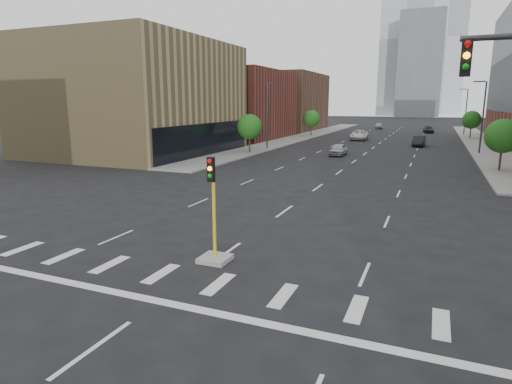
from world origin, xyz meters
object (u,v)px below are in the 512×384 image
Objects in this scene: median_traffic_signal at (214,239)px; car_near_left at (338,150)px; car_deep_right at (428,130)px; car_far_left at (359,135)px; car_distant at (379,126)px; car_mid_right at (419,141)px.

median_traffic_signal is 38.03m from car_near_left.
car_near_left reaches higher than car_deep_right.
car_far_left is 33.98m from car_distant.
car_mid_right is 1.09× the size of car_distant.
car_near_left is 0.88× the size of car_deep_right.
median_traffic_signal reaches higher than car_near_left.
car_distant is at bearing 106.31° from car_mid_right.
car_near_left is 0.70× the size of car_far_left.
car_deep_right is 1.11× the size of car_distant.
car_deep_right is at bearing -50.93° from car_distant.
car_near_left is (-2.80, 37.93, -0.24)m from median_traffic_signal.
car_distant is at bearing 92.87° from median_traffic_signal.
car_deep_right is (0.80, 30.76, -0.08)m from car_mid_right.
car_far_left is (-10.07, 7.57, 0.06)m from car_mid_right.
car_mid_right is 0.98× the size of car_deep_right.
car_deep_right is at bearing 59.51° from car_far_left.
car_near_left is 0.97× the size of car_distant.
car_near_left is 18.06m from car_mid_right.
car_mid_right reaches higher than car_near_left.
car_mid_right is at bearing -42.30° from car_far_left.
car_mid_right is 0.78× the size of car_far_left.
car_far_left is at bearing -96.81° from car_distant.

